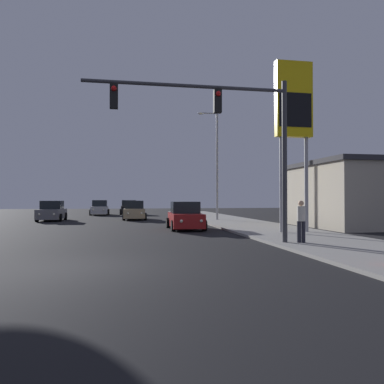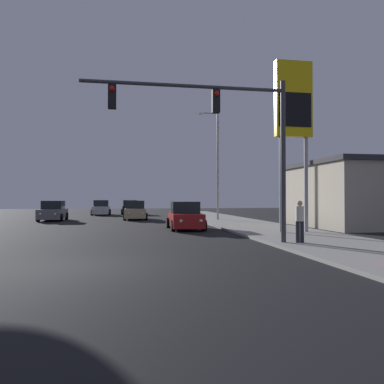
# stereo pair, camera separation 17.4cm
# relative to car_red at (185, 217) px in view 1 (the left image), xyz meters

# --- Properties ---
(ground_plane) EXTENTS (120.00, 120.00, 0.00)m
(ground_plane) POSITION_rel_car_red_xyz_m (-4.84, -11.92, -0.76)
(ground_plane) COLOR black
(sidewalk_right) EXTENTS (5.00, 60.00, 0.12)m
(sidewalk_right) POSITION_rel_car_red_xyz_m (4.66, -1.92, -0.70)
(sidewalk_right) COLOR gray
(sidewalk_right) RESTS_ON ground
(building_gas_station) EXTENTS (10.30, 8.30, 4.30)m
(building_gas_station) POSITION_rel_car_red_xyz_m (13.16, 0.12, 1.40)
(building_gas_station) COLOR #B2A893
(building_gas_station) RESTS_ON ground
(car_red) EXTENTS (2.04, 4.34, 1.68)m
(car_red) POSITION_rel_car_red_xyz_m (0.00, 0.00, 0.00)
(car_red) COLOR maroon
(car_red) RESTS_ON ground
(car_grey) EXTENTS (2.04, 4.32, 1.68)m
(car_grey) POSITION_rel_car_red_xyz_m (-9.69, 10.68, 0.00)
(car_grey) COLOR slate
(car_grey) RESTS_ON ground
(car_black) EXTENTS (2.04, 4.33, 1.68)m
(car_black) POSITION_rel_car_red_xyz_m (-3.21, 22.34, 0.00)
(car_black) COLOR black
(car_black) RESTS_ON ground
(car_tan) EXTENTS (2.04, 4.33, 1.68)m
(car_tan) POSITION_rel_car_red_xyz_m (-2.81, 11.23, 0.00)
(car_tan) COLOR tan
(car_tan) RESTS_ON ground
(car_silver) EXTENTS (2.04, 4.33, 1.68)m
(car_silver) POSITION_rel_car_red_xyz_m (-6.47, 21.33, 0.00)
(car_silver) COLOR #B7B7BC
(car_silver) RESTS_ON ground
(traffic_light_mast) EXTENTS (8.04, 0.36, 6.50)m
(traffic_light_mast) POSITION_rel_car_red_xyz_m (0.40, -8.30, 4.00)
(traffic_light_mast) COLOR #38383D
(traffic_light_mast) RESTS_ON sidewalk_right
(street_lamp) EXTENTS (1.74, 0.24, 9.00)m
(street_lamp) POSITION_rel_car_red_xyz_m (3.81, 7.81, 4.36)
(street_lamp) COLOR #99999E
(street_lamp) RESTS_ON sidewalk_right
(gas_station_sign) EXTENTS (2.00, 0.42, 9.00)m
(gas_station_sign) POSITION_rel_car_red_xyz_m (5.17, -4.02, 5.86)
(gas_station_sign) COLOR #99999E
(gas_station_sign) RESTS_ON sidewalk_right
(pedestrian_on_sidewalk) EXTENTS (0.34, 0.32, 1.67)m
(pedestrian_on_sidewalk) POSITION_rel_car_red_xyz_m (3.31, -8.54, 0.27)
(pedestrian_on_sidewalk) COLOR #23232D
(pedestrian_on_sidewalk) RESTS_ON sidewalk_right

